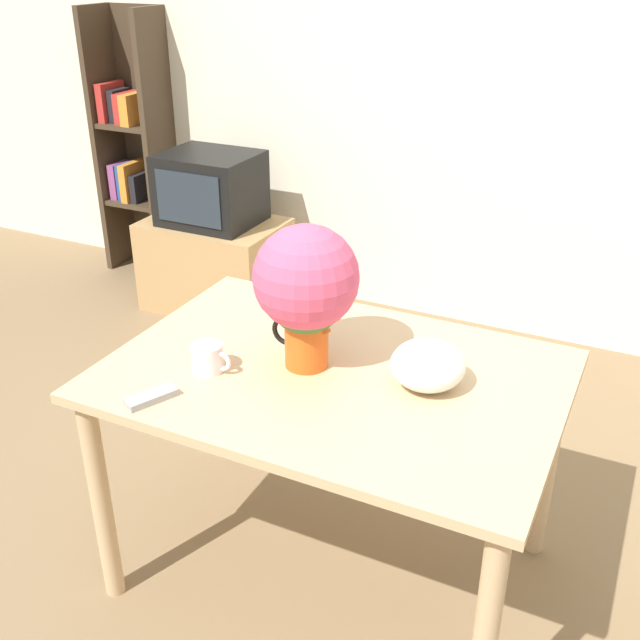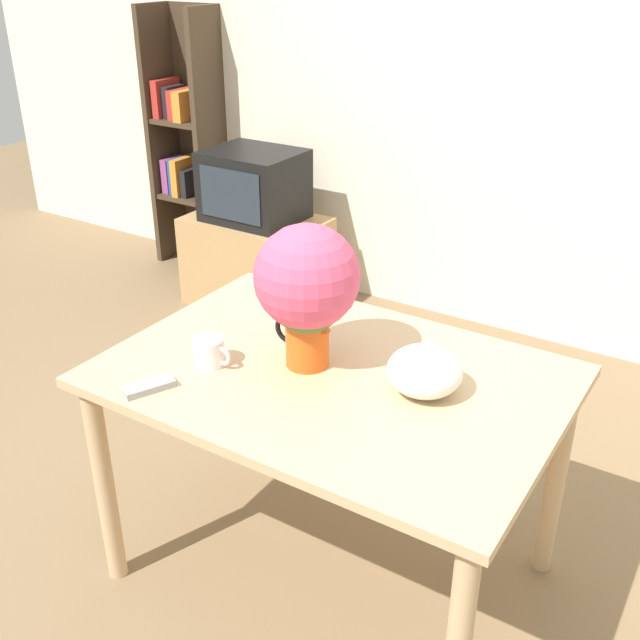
# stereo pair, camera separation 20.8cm
# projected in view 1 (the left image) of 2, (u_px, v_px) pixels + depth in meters

# --- Properties ---
(ground_plane) EXTENTS (12.00, 12.00, 0.00)m
(ground_plane) POSITION_uv_depth(u_px,v_px,m) (351.00, 601.00, 2.36)
(ground_plane) COLOR #7F6647
(wall_back) EXTENTS (8.00, 0.05, 2.60)m
(wall_back) POSITION_uv_depth(u_px,v_px,m) (540.00, 77.00, 3.45)
(wall_back) COLOR #EDE5CC
(wall_back) RESTS_ON ground_plane
(table) EXTENTS (1.28, 0.90, 0.76)m
(table) POSITION_uv_depth(u_px,v_px,m) (333.00, 402.00, 2.19)
(table) COLOR tan
(table) RESTS_ON ground_plane
(flower_vase) EXTENTS (0.30, 0.30, 0.42)m
(flower_vase) POSITION_uv_depth(u_px,v_px,m) (306.00, 287.00, 2.06)
(flower_vase) COLOR #E05619
(flower_vase) RESTS_ON table
(coffee_mug) EXTENTS (0.12, 0.09, 0.08)m
(coffee_mug) POSITION_uv_depth(u_px,v_px,m) (208.00, 358.00, 2.12)
(coffee_mug) COLOR white
(coffee_mug) RESTS_ON table
(white_bowl) EXTENTS (0.21, 0.21, 0.13)m
(white_bowl) POSITION_uv_depth(u_px,v_px,m) (428.00, 365.00, 2.04)
(white_bowl) COLOR white
(white_bowl) RESTS_ON table
(remote_control) EXTENTS (0.11, 0.15, 0.02)m
(remote_control) POSITION_uv_depth(u_px,v_px,m) (151.00, 397.00, 2.00)
(remote_control) COLOR #999999
(remote_control) RESTS_ON table
(tv_stand) EXTENTS (0.74, 0.50, 0.50)m
(tv_stand) POSITION_uv_depth(u_px,v_px,m) (216.00, 265.00, 4.17)
(tv_stand) COLOR tan
(tv_stand) RESTS_ON ground_plane
(tv_set) EXTENTS (0.49, 0.42, 0.37)m
(tv_set) POSITION_uv_depth(u_px,v_px,m) (211.00, 188.00, 3.97)
(tv_set) COLOR black
(tv_set) RESTS_ON tv_stand
(bookshelf) EXTENTS (0.42, 0.28, 1.55)m
(bookshelf) POSITION_uv_depth(u_px,v_px,m) (135.00, 146.00, 4.47)
(bookshelf) COLOR #423323
(bookshelf) RESTS_ON ground_plane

